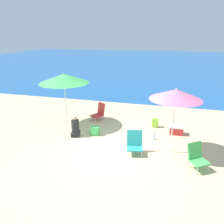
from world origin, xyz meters
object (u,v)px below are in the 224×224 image
(beach_chair_green, at_px, (197,156))
(cooler_box, at_px, (176,130))
(beach_chair_teal, at_px, (135,143))
(beach_umbrella_green, at_px, (64,78))
(water_bottle, at_px, (154,137))
(backpack_green, at_px, (95,131))
(beach_chair_red, at_px, (99,112))
(person_seated_near, at_px, (75,128))
(beach_umbrella_pink, at_px, (176,94))
(backpack_lime, at_px, (155,123))

(beach_chair_green, relative_size, cooler_box, 1.45)
(beach_chair_teal, bearing_deg, beach_umbrella_green, 141.47)
(water_bottle, bearing_deg, backpack_green, -175.68)
(beach_chair_teal, distance_m, beach_chair_red, 3.27)
(beach_chair_red, relative_size, person_seated_near, 0.94)
(beach_chair_teal, height_order, water_bottle, beach_chair_teal)
(water_bottle, bearing_deg, beach_chair_red, 151.55)
(beach_chair_teal, distance_m, person_seated_near, 2.51)
(beach_umbrella_pink, height_order, water_bottle, beach_umbrella_pink)
(beach_umbrella_green, relative_size, cooler_box, 4.32)
(person_seated_near, relative_size, water_bottle, 3.02)
(beach_chair_green, distance_m, cooler_box, 2.31)
(person_seated_near, bearing_deg, cooler_box, 1.83)
(person_seated_near, xyz_separation_m, water_bottle, (2.97, 0.43, -0.23))
(backpack_lime, distance_m, cooler_box, 0.99)
(beach_chair_green, bearing_deg, backpack_lime, 82.27)
(backpack_green, height_order, cooler_box, cooler_box)
(person_seated_near, relative_size, cooler_box, 1.59)
(beach_umbrella_pink, xyz_separation_m, cooler_box, (0.21, 1.50, -1.82))
(person_seated_near, bearing_deg, backpack_green, 5.25)
(beach_umbrella_pink, bearing_deg, beach_chair_green, -45.28)
(backpack_green, bearing_deg, beach_chair_teal, -29.36)
(cooler_box, bearing_deg, beach_umbrella_pink, -98.14)
(backpack_green, bearing_deg, beach_umbrella_green, 155.70)
(water_bottle, bearing_deg, beach_umbrella_green, 172.30)
(beach_umbrella_pink, bearing_deg, person_seated_near, 174.53)
(beach_chair_teal, relative_size, beach_chair_green, 1.01)
(beach_umbrella_pink, relative_size, cooler_box, 4.22)
(beach_chair_green, relative_size, person_seated_near, 0.91)
(beach_umbrella_green, distance_m, person_seated_near, 2.10)
(beach_chair_red, distance_m, person_seated_near, 1.88)
(beach_chair_teal, xyz_separation_m, beach_chair_green, (1.89, -0.38, 0.01))
(beach_chair_red, bearing_deg, backpack_lime, 29.34)
(beach_umbrella_pink, distance_m, beach_chair_red, 4.22)
(beach_umbrella_pink, distance_m, backpack_lime, 2.77)
(beach_chair_green, height_order, person_seated_near, person_seated_near)
(person_seated_near, xyz_separation_m, cooler_box, (3.78, 1.16, -0.16))
(backpack_lime, distance_m, water_bottle, 1.22)
(beach_chair_green, xyz_separation_m, water_bottle, (-1.33, 1.51, -0.28))
(beach_chair_green, bearing_deg, cooler_box, 68.40)
(person_seated_near, relative_size, backpack_green, 2.42)
(person_seated_near, distance_m, water_bottle, 3.01)
(backpack_green, bearing_deg, beach_umbrella_pink, -11.91)
(backpack_green, bearing_deg, beach_chair_red, 102.28)
(water_bottle, relative_size, cooler_box, 0.52)
(beach_umbrella_pink, relative_size, beach_chair_red, 2.83)
(beach_umbrella_green, xyz_separation_m, backpack_green, (1.51, -0.68, -1.86))
(beach_chair_teal, relative_size, person_seated_near, 0.92)
(beach_chair_teal, height_order, backpack_green, beach_chair_teal)
(person_seated_near, xyz_separation_m, backpack_green, (0.70, 0.26, -0.17))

